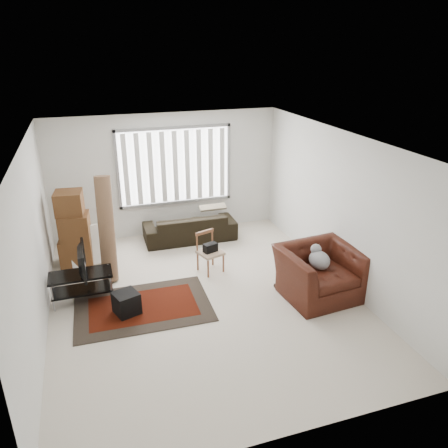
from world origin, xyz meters
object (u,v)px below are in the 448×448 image
(side_chair, at_px, (210,250))
(sofa, at_px, (190,223))
(moving_boxes, at_px, (74,231))
(tv_stand, at_px, (81,281))
(armchair, at_px, (321,269))

(side_chair, bearing_deg, sofa, 72.07)
(sofa, bearing_deg, moving_boxes, 11.44)
(moving_boxes, distance_m, side_chair, 2.64)
(tv_stand, distance_m, sofa, 2.97)
(moving_boxes, bearing_deg, tv_stand, -87.51)
(moving_boxes, xyz_separation_m, armchair, (3.95, -2.49, -0.20))
(sofa, distance_m, side_chair, 1.52)
(moving_boxes, bearing_deg, armchair, -32.30)
(tv_stand, xyz_separation_m, armchair, (3.88, -1.07, 0.13))
(moving_boxes, bearing_deg, side_chair, -24.45)
(moving_boxes, height_order, sofa, moving_boxes)
(moving_boxes, relative_size, sofa, 0.75)
(armchair, bearing_deg, side_chair, 132.59)
(tv_stand, height_order, side_chair, side_chair)
(tv_stand, bearing_deg, armchair, -15.35)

